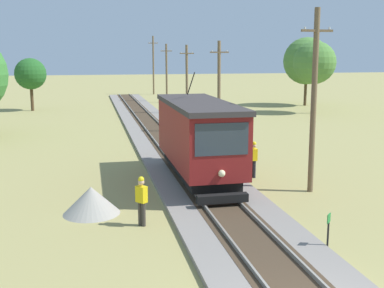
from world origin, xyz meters
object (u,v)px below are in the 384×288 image
utility_pole_near_tram (314,100)px  gravel_pile (91,200)px  red_tram (198,137)px  trackside_signal_marker (328,230)px  track_worker (142,199)px  utility_pole_horizon (153,65)px  utility_pole_far (187,79)px  utility_pole_mid (219,87)px  tree_left_near (314,63)px  tree_left_far (307,61)px  utility_pole_distant (167,73)px  tree_horizon (30,74)px  second_worker (254,158)px

utility_pole_near_tram → gravel_pile: (-9.41, -1.03, -3.49)m
red_tram → trackside_signal_marker: red_tram is taller
gravel_pile → utility_pole_near_tram: bearing=6.2°
trackside_signal_marker → track_worker: track_worker is taller
utility_pole_near_tram → trackside_signal_marker: bearing=-111.1°
utility_pole_horizon → utility_pole_far: bearing=-90.0°
red_tram → utility_pole_horizon: 49.49m
utility_pole_mid → tree_left_near: tree_left_near is taller
tree_left_far → utility_pole_far: bearing=-159.8°
utility_pole_horizon → gravel_pile: 53.63m
utility_pole_horizon → track_worker: 55.00m
red_tram → utility_pole_near_tram: bearing=-28.1°
tree_left_near → trackside_signal_marker: bearing=-115.3°
red_tram → tree_left_far: size_ratio=1.09×
utility_pole_near_tram → tree_left_far: bearing=65.1°
red_tram → utility_pole_distant: 37.35m
utility_pole_far → utility_pole_near_tram: bearing=-90.0°
utility_pole_far → gravel_pile: utility_pole_far is taller
utility_pole_horizon → tree_left_far: bearing=-51.5°
gravel_pile → red_tram: bearing=34.8°
tree_left_near → utility_pole_near_tram: bearing=-116.3°
utility_pole_near_tram → utility_pole_far: (-0.00, 27.03, -0.52)m
utility_pole_distant → trackside_signal_marker: size_ratio=6.03×
track_worker → tree_horizon: size_ratio=0.32×
utility_pole_mid → tree_left_near: 16.48m
utility_pole_mid → track_worker: utility_pole_mid is taller
tree_horizon → gravel_pile: bearing=-80.5°
utility_pole_near_tram → tree_horizon: (-15.28, 33.86, -0.16)m
tree_left_near → tree_horizon: bearing=163.6°
red_tram → track_worker: bearing=-122.0°
trackside_signal_marker → second_worker: 8.87m
utility_pole_near_tram → tree_horizon: 37.15m
gravel_pile → track_worker: track_worker is taller
trackside_signal_marker → tree_left_near: 35.36m
trackside_signal_marker → tree_left_far: (17.51, 38.67, 4.45)m
red_tram → trackside_signal_marker: bearing=-75.8°
tree_horizon → track_worker: bearing=-78.3°
utility_pole_far → tree_left_far: bearing=20.2°
red_tram → utility_pole_far: utility_pole_far is taller
gravel_pile → tree_left_far: tree_left_far is taller
utility_pole_distant → second_worker: bearing=-92.5°
second_worker → tree_left_far: 34.48m
utility_pole_near_tram → utility_pole_far: bearing=90.0°
utility_pole_far → track_worker: (-7.69, -29.75, -2.51)m
track_worker → utility_pole_mid: bearing=27.2°
gravel_pile → tree_left_near: (22.08, 26.67, 4.54)m
utility_pole_horizon → second_worker: bearing=-91.9°
utility_pole_mid → utility_pole_horizon: 36.44m
gravel_pile → tree_horizon: (-5.87, 34.89, 3.33)m
red_tram → utility_pole_distant: size_ratio=1.20×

